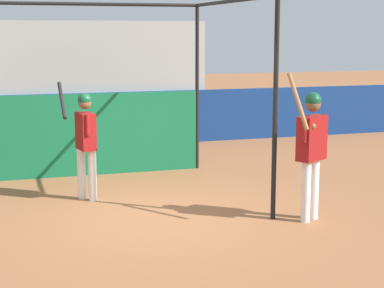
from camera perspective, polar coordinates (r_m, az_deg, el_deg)
name	(u,v)px	position (r m, az deg, el deg)	size (l,w,h in m)	color
ground_plane	(161,218)	(9.38, -2.78, -6.58)	(60.00, 60.00, 0.00)	#935B38
outfield_wall	(96,120)	(15.13, -8.55, 2.13)	(24.00, 0.12, 1.26)	navy
bleacher_section	(85,79)	(16.68, -9.48, 5.71)	(5.40, 3.20, 2.94)	#9E9E99
batting_cage	(99,109)	(11.48, -8.25, 3.09)	(4.08, 3.72, 3.19)	black
player_batter	(85,136)	(10.28, -9.49, 0.69)	(0.52, 0.82, 1.87)	white
player_waiting	(311,143)	(9.14, 10.56, 0.09)	(0.66, 0.67, 2.12)	white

